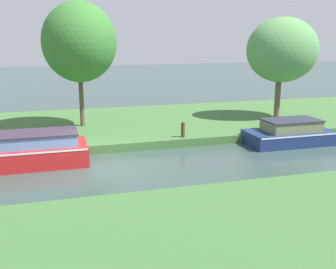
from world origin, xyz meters
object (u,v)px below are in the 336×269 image
Objects in this scene: navy_narrowboat at (289,134)px; mooring_post_far at (19,140)px; red_barge at (25,151)px; willow_tree_centre at (283,50)px; mooring_post_near at (183,130)px; willow_tree_left at (79,42)px.

navy_narrowboat reaches higher than mooring_post_far.
red_barge is at bearing 180.00° from navy_narrowboat.
red_barge is 0.88× the size of willow_tree_centre.
red_barge is 7.43m from mooring_post_near.
red_barge is at bearing -77.78° from mooring_post_far.
willow_tree_centre is (1.98, 4.34, 3.92)m from navy_narrowboat.
red_barge is at bearing -170.29° from mooring_post_near.
navy_narrowboat is 5.26× the size of mooring_post_far.
navy_narrowboat is at bearing -0.00° from red_barge.
willow_tree_left is at bearing 141.73° from mooring_post_near.
navy_narrowboat is 0.72× the size of willow_tree_centre.
willow_tree_left reaches higher than red_barge.
willow_tree_left is at bearing 59.92° from red_barge.
mooring_post_near is (4.53, -3.57, -4.17)m from willow_tree_left.
willow_tree_centre reaches higher than mooring_post_far.
mooring_post_far is at bearing 180.00° from mooring_post_near.
willow_tree_centre is at bearing 65.47° from navy_narrowboat.
red_barge is 7.05× the size of mooring_post_near.
navy_narrowboat is 0.65× the size of willow_tree_left.
red_barge is at bearing -120.08° from willow_tree_left.
red_barge is 15.61m from willow_tree_centre.
navy_narrowboat is 12.85m from mooring_post_far.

